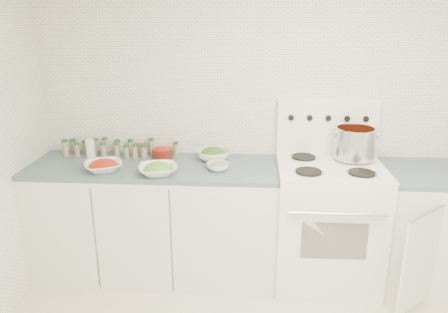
# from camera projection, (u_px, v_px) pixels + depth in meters

# --- Properties ---
(room_walls) EXTENTS (3.54, 3.04, 2.52)m
(room_walls) POSITION_uv_depth(u_px,v_px,m) (275.00, 117.00, 1.86)
(room_walls) COLOR white
(room_walls) RESTS_ON ground
(counter_left) EXTENTS (1.85, 0.62, 0.90)m
(counter_left) POSITION_uv_depth(u_px,v_px,m) (156.00, 220.00, 3.39)
(counter_left) COLOR white
(counter_left) RESTS_ON ground
(stove) EXTENTS (0.76, 0.70, 1.36)m
(stove) POSITION_uv_depth(u_px,v_px,m) (326.00, 219.00, 3.29)
(stove) COLOR white
(stove) RESTS_ON ground
(counter_right) EXTENTS (0.89, 0.89, 0.90)m
(counter_right) POSITION_uv_depth(u_px,v_px,m) (437.00, 228.00, 3.25)
(counter_right) COLOR white
(counter_right) RESTS_ON ground
(stock_pot) EXTENTS (0.32, 0.30, 0.23)m
(stock_pot) POSITION_uv_depth(u_px,v_px,m) (355.00, 142.00, 3.23)
(stock_pot) COLOR silver
(stock_pot) RESTS_ON stove
(bowl_tomato) EXTENTS (0.35, 0.35, 0.09)m
(bowl_tomato) POSITION_uv_depth(u_px,v_px,m) (103.00, 166.00, 3.12)
(bowl_tomato) COLOR white
(bowl_tomato) RESTS_ON counter_left
(bowl_snowpea) EXTENTS (0.32, 0.32, 0.09)m
(bowl_snowpea) POSITION_uv_depth(u_px,v_px,m) (158.00, 169.00, 3.05)
(bowl_snowpea) COLOR white
(bowl_snowpea) RESTS_ON counter_left
(bowl_broccoli) EXTENTS (0.27, 0.27, 0.10)m
(bowl_broccoli) POSITION_uv_depth(u_px,v_px,m) (213.00, 154.00, 3.34)
(bowl_broccoli) COLOR white
(bowl_broccoli) RESTS_ON counter_left
(bowl_zucchini) EXTENTS (0.20, 0.20, 0.07)m
(bowl_zucchini) POSITION_uv_depth(u_px,v_px,m) (218.00, 166.00, 3.14)
(bowl_zucchini) COLOR white
(bowl_zucchini) RESTS_ON counter_left
(bowl_pepper) EXTENTS (0.16, 0.16, 0.10)m
(bowl_pepper) POSITION_uv_depth(u_px,v_px,m) (163.00, 152.00, 3.38)
(bowl_pepper) COLOR #57190F
(bowl_pepper) RESTS_ON counter_left
(salt_canister) EXTENTS (0.09, 0.09, 0.14)m
(salt_canister) POSITION_uv_depth(u_px,v_px,m) (90.00, 148.00, 3.41)
(salt_canister) COLOR white
(salt_canister) RESTS_ON counter_left
(tin_can) EXTENTS (0.09, 0.09, 0.11)m
(tin_can) POSITION_uv_depth(u_px,v_px,m) (141.00, 148.00, 3.46)
(tin_can) COLOR #9F9687
(tin_can) RESTS_ON counter_left
(spice_cluster) EXTENTS (0.91, 0.16, 0.13)m
(spice_cluster) POSITION_uv_depth(u_px,v_px,m) (112.00, 148.00, 3.45)
(spice_cluster) COLOR gray
(spice_cluster) RESTS_ON counter_left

